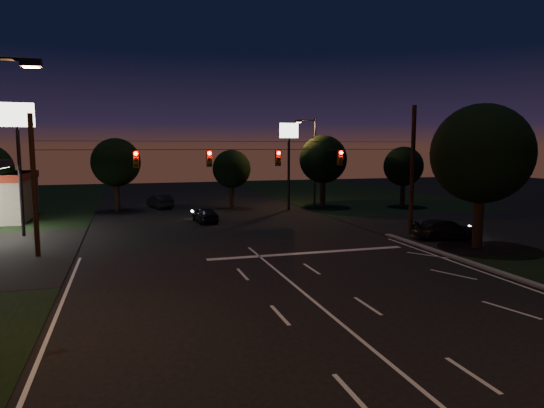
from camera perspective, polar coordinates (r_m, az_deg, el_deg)
name	(u,v)px	position (r m, az deg, el deg)	size (l,w,h in m)	color
ground	(348,329)	(17.24, 8.91, -14.35)	(140.00, 140.00, 0.00)	black
cross_street_right	(493,227)	(41.21, 24.61, -2.47)	(20.00, 16.00, 0.02)	black
stop_bar	(309,253)	(28.52, 4.35, -5.75)	(12.00, 0.50, 0.01)	silver
utility_pole_right	(410,235)	(35.63, 15.94, -3.48)	(0.30, 0.30, 9.00)	black
utility_pole_left	(38,257)	(30.51, -25.80, -5.60)	(0.28, 0.28, 8.00)	black
signal_span	(244,158)	(30.27, -3.26, 5.48)	(24.00, 0.40, 1.56)	black
pole_sign_left_near	(18,135)	(37.13, -27.75, 7.24)	(2.20, 0.30, 9.10)	black
pole_sign_right	(289,146)	(46.94, 1.99, 6.85)	(1.80, 0.30, 8.40)	black
street_light_right_far	(313,156)	(49.94, 4.79, 5.69)	(2.20, 0.35, 9.00)	black
tree_right_near	(480,155)	(32.09, 23.26, 5.33)	(6.00, 6.00, 8.76)	black
tree_far_b	(116,163)	(48.62, -17.87, 4.61)	(4.60, 4.60, 6.98)	black
tree_far_c	(232,169)	(48.67, -4.78, 4.08)	(3.80, 3.80, 5.86)	black
tree_far_d	(323,160)	(49.44, 6.00, 5.18)	(4.80, 4.80, 7.30)	black
tree_far_e	(403,167)	(51.34, 15.16, 4.24)	(4.00, 4.00, 6.18)	black
car_oncoming_a	(205,214)	(40.12, -7.89, -1.21)	(1.53, 3.81, 1.30)	black
car_oncoming_b	(160,201)	(50.18, -13.06, 0.34)	(1.48, 4.25, 1.40)	black
car_cross	(446,229)	(34.54, 19.83, -2.81)	(1.88, 4.63, 1.34)	black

